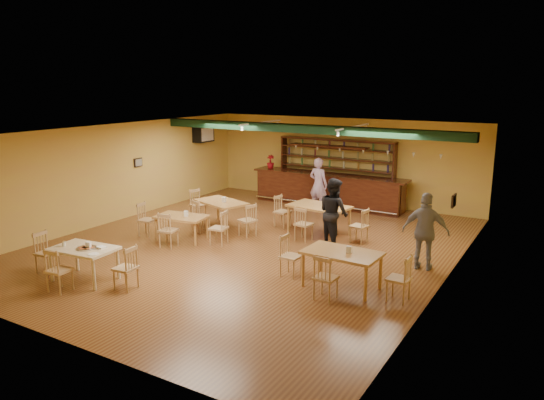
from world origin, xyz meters
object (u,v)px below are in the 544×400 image
Objects in this scene: bar_counter at (328,190)px; patron_right_a at (334,213)px; dining_table_b at (319,220)px; dining_table_d at (342,270)px; dining_table_c at (182,228)px; near_table at (85,264)px; dining_table_a at (221,214)px; patron_bar at (318,185)px.

patron_right_a is (2.03, -4.08, 0.34)m from bar_counter.
dining_table_b reaches higher than dining_table_d.
dining_table_c is 0.87× the size of dining_table_d.
patron_right_a reaches higher than near_table.
dining_table_c is at bearing -77.74° from dining_table_a.
near_table is (-4.98, -2.46, -0.02)m from dining_table_d.
bar_counter is 3.53× the size of dining_table_d.
near_table is at bearing -108.97° from dining_table_b.
dining_table_a is 3.68m from patron_bar.
dining_table_a and dining_table_d have the same top height.
dining_table_d is 0.88× the size of patron_bar.
dining_table_c is at bearing 55.33° from patron_right_a.
patron_bar is 3.83m from patron_right_a.
dining_table_d is at bearing 21.22° from near_table.
dining_table_d is (5.09, -0.90, 0.05)m from dining_table_c.
dining_table_a reaches higher than near_table.
bar_counter is 4.57m from patron_right_a.
bar_counter is 4.07× the size of dining_table_c.
dining_table_a is 0.87× the size of patron_right_a.
patron_right_a reaches higher than patron_bar.
dining_table_b is 6.45m from near_table.
dining_table_b is at bearing 30.37° from dining_table_c.
dining_table_d is 2.89m from patron_right_a.
bar_counter reaches higher than dining_table_b.
patron_right_a is at bearing 17.89° from dining_table_a.
dining_table_b is at bearing 124.88° from dining_table_d.
patron_right_a is (2.01, -3.26, 0.01)m from patron_bar.
dining_table_d is at bearing -50.06° from dining_table_b.
patron_bar is at bearing 122.25° from dining_table_d.
dining_table_c is 5.22m from patron_bar.
dining_table_c is (-1.75, -5.70, -0.22)m from bar_counter.
bar_counter is 3.51m from dining_table_b.
dining_table_b is at bearing -69.51° from bar_counter.
bar_counter is 3.53× the size of dining_table_a.
bar_counter is at bearing 86.52° from dining_table_a.
dining_table_d is at bearing -18.80° from dining_table_c.
bar_counter is at bearing -83.14° from patron_bar.
near_table is at bearing -72.74° from dining_table_a.
patron_right_a is (-1.32, 2.52, 0.52)m from dining_table_d.
dining_table_a is at bearing 84.44° from near_table.
dining_table_d is (4.94, -2.51, 0.00)m from dining_table_a.
patron_bar is (1.61, 3.27, 0.51)m from dining_table_a.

